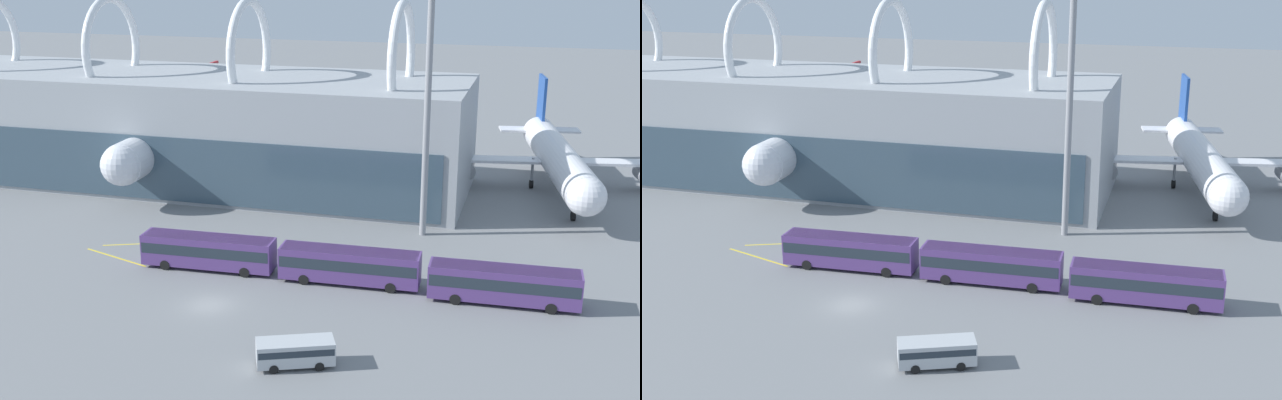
% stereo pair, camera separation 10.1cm
% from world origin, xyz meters
% --- Properties ---
extents(ground_plane, '(440.00, 440.00, 0.00)m').
position_xyz_m(ground_plane, '(0.00, 0.00, 0.00)').
color(ground_plane, slate).
extents(airliner_at_gate_near, '(38.32, 36.54, 14.05)m').
position_xyz_m(airliner_at_gate_near, '(-21.41, 38.71, 5.62)').
color(airliner_at_gate_near, silver).
rests_on(airliner_at_gate_near, ground_plane).
extents(airliner_at_gate_far, '(40.91, 39.34, 12.89)m').
position_xyz_m(airliner_at_gate_far, '(29.09, 45.97, 4.51)').
color(airliner_at_gate_far, white).
rests_on(airliner_at_gate_far, ground_plane).
extents(shuttle_bus_0, '(13.34, 3.32, 3.36)m').
position_xyz_m(shuttle_bus_0, '(-3.47, 7.97, 1.97)').
color(shuttle_bus_0, '#56387A').
rests_on(shuttle_bus_0, ground_plane).
extents(shuttle_bus_1, '(13.33, 3.25, 3.36)m').
position_xyz_m(shuttle_bus_1, '(10.74, 8.16, 1.97)').
color(shuttle_bus_1, '#56387A').
rests_on(shuttle_bus_1, ground_plane).
extents(shuttle_bus_2, '(13.32, 3.23, 3.36)m').
position_xyz_m(shuttle_bus_2, '(24.94, 7.55, 1.97)').
color(shuttle_bus_2, '#56387A').
rests_on(shuttle_bus_2, ground_plane).
extents(service_van_foreground, '(6.24, 4.30, 2.07)m').
position_xyz_m(service_van_foreground, '(10.62, -8.26, 1.24)').
color(service_van_foreground, '#B2B7BC').
rests_on(service_van_foreground, ground_plane).
extents(floodlight_mast, '(2.29, 2.29, 26.63)m').
position_xyz_m(floodlight_mast, '(15.21, 23.77, 15.49)').
color(floodlight_mast, gray).
rests_on(floodlight_mast, ground_plane).
extents(lane_stripe_0, '(8.36, 3.10, 0.01)m').
position_xyz_m(lane_stripe_0, '(-13.89, 8.17, 0.00)').
color(lane_stripe_0, yellow).
rests_on(lane_stripe_0, ground_plane).
extents(lane_stripe_1, '(8.48, 3.76, 0.01)m').
position_xyz_m(lane_stripe_1, '(-12.85, 12.71, 0.00)').
color(lane_stripe_1, yellow).
rests_on(lane_stripe_1, ground_plane).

